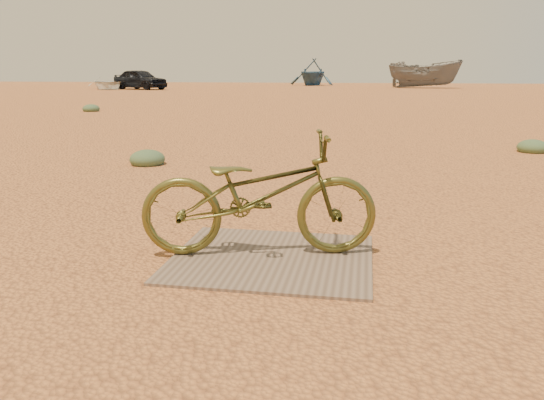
% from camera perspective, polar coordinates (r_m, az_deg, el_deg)
% --- Properties ---
extents(ground, '(120.00, 120.00, 0.00)m').
position_cam_1_polar(ground, '(4.31, -6.45, -5.27)').
color(ground, '#DA8244').
rests_on(ground, ground).
extents(plywood_board, '(1.51, 1.32, 0.02)m').
position_cam_1_polar(plywood_board, '(4.06, 0.00, -6.26)').
color(plywood_board, '#766051').
rests_on(plywood_board, ground).
extents(bicycle, '(1.87, 0.98, 0.94)m').
position_cam_1_polar(bicycle, '(4.00, -1.38, 0.62)').
color(bicycle, brown).
rests_on(bicycle, plywood_board).
extents(car, '(4.81, 3.41, 1.52)m').
position_cam_1_polar(car, '(42.53, -14.00, 12.50)').
color(car, black).
rests_on(car, ground).
extents(boat_near_left, '(4.91, 5.55, 0.95)m').
position_cam_1_polar(boat_near_left, '(43.54, -17.23, 11.94)').
color(boat_near_left, white).
rests_on(boat_near_left, ground).
extents(boat_far_left, '(5.20, 5.71, 2.58)m').
position_cam_1_polar(boat_far_left, '(52.69, 4.40, 13.59)').
color(boat_far_left, '#335575').
rests_on(boat_far_left, ground).
extents(boat_mid_right, '(6.13, 3.15, 2.26)m').
position_cam_1_polar(boat_mid_right, '(46.38, 16.08, 12.90)').
color(boat_mid_right, slate).
rests_on(boat_mid_right, ground).
extents(kale_a, '(0.54, 0.54, 0.29)m').
position_cam_1_polar(kale_a, '(8.36, -13.23, 3.75)').
color(kale_a, '#5B714B').
rests_on(kale_a, ground).
extents(kale_b, '(0.52, 0.52, 0.29)m').
position_cam_1_polar(kale_b, '(10.46, 26.19, 4.65)').
color(kale_b, '#5B714B').
rests_on(kale_b, ground).
extents(kale_c, '(0.59, 0.59, 0.32)m').
position_cam_1_polar(kale_c, '(19.97, -18.86, 9.01)').
color(kale_c, '#5B714B').
rests_on(kale_c, ground).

